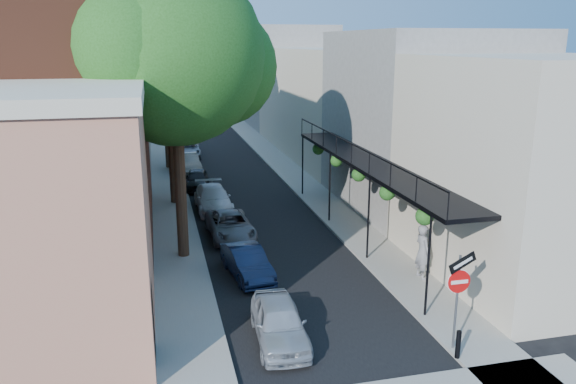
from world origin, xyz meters
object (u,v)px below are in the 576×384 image
parked_car_e (197,179)px  parked_car_b (247,262)px  parked_car_c (230,226)px  parked_car_f (188,163)px  parked_car_g (188,149)px  bollard (458,344)px  parked_car_d (213,199)px  oak_near (185,58)px  parked_car_a (279,322)px  oak_far (169,45)px  sign_post (459,285)px  pedestrian (423,252)px  oak_mid (175,70)px

parked_car_e → parked_car_b: bearing=-79.7°
parked_car_c → parked_car_f: (-0.97, 13.58, 0.07)m
parked_car_g → parked_car_f: bearing=-91.7°
bollard → parked_car_e: (-5.37, 20.56, 0.05)m
parked_car_d → parked_car_e: size_ratio=1.27×
parked_car_c → parked_car_f: bearing=91.7°
oak_near → parked_car_a: 10.66m
oak_far → bollard: bearing=-76.6°
bollard → oak_near: 13.78m
parked_car_c → parked_car_e: bearing=92.3°
sign_post → parked_car_f: sign_post is taller
parked_car_c → parked_car_d: size_ratio=0.95×
oak_near → parked_car_d: oak_near is taller
parked_car_b → parked_car_d: (-0.29, 8.88, 0.05)m
parked_car_d → parked_car_f: size_ratio=1.11×
parked_car_b → parked_car_f: 18.04m
bollard → parked_car_a: (-4.48, 2.20, 0.09)m
parked_car_g → pedestrian: (6.77, -25.23, 0.57)m
parked_car_a → parked_car_g: (-0.79, 28.20, -0.04)m
parked_car_b → parked_car_e: (-0.75, 13.52, 0.01)m
parked_car_f → pedestrian: pedestrian is taller
bollard → parked_car_c: parked_car_c is taller
parked_car_c → pedestrian: size_ratio=1.99×
parked_car_a → sign_post: bearing=-17.4°
parked_car_f → parked_car_g: 5.36m
oak_near → oak_far: bearing=90.0°
sign_post → parked_car_d: 16.32m
oak_mid → pedestrian: size_ratio=5.02×
oak_near → parked_car_b: size_ratio=3.34×
oak_mid → parked_car_d: oak_mid is taller
sign_post → parked_car_a: bearing=159.5°
parked_car_f → bollard: bearing=-82.3°
oak_far → parked_car_f: oak_far is taller
parked_car_a → oak_near: bearing=107.1°
sign_post → oak_mid: (-6.58, 17.26, 5.02)m
sign_post → oak_far: size_ratio=0.25×
parked_car_d → parked_car_e: 4.67m
parked_car_a → parked_car_c: parked_car_a is taller
oak_far → parked_car_d: bearing=-82.4°
oak_far → parked_car_b: (1.73, -19.73, -7.69)m
oak_far → parked_car_d: size_ratio=2.80×
parked_car_f → parked_car_c: bearing=-90.8°
sign_post → parked_car_a: 5.15m
oak_mid → parked_car_e: bearing=69.8°
pedestrian → oak_near: bearing=54.2°
parked_car_c → parked_car_f: 13.61m
sign_post → parked_car_d: size_ratio=0.70×
bollard → oak_mid: (-6.42, 17.73, 6.54)m
oak_near → parked_car_d: (1.46, 6.16, -7.26)m
oak_far → parked_car_b: size_ratio=3.48×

